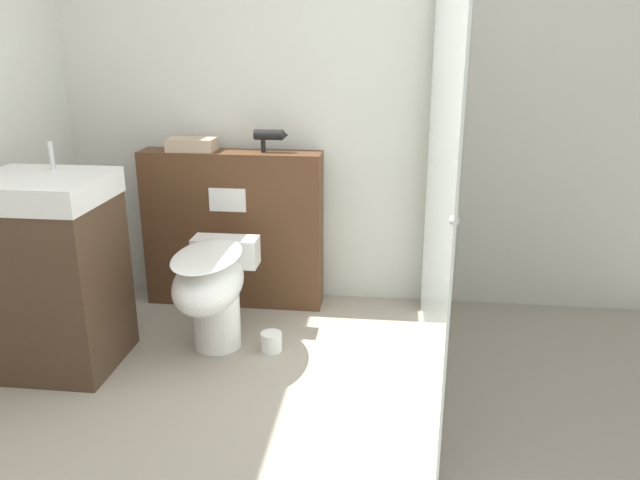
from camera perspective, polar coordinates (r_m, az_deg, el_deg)
The scene contains 8 objects.
wall_back at distance 3.81m, azimuth -0.67°, elevation 12.74°, with size 8.00×0.06×2.50m.
partition_panel at distance 3.87m, azimuth -7.91°, elevation 1.01°, with size 1.09×0.22×0.96m.
shower_glass at distance 2.89m, azimuth 10.82°, elevation 7.44°, with size 0.04×1.80×2.18m.
toilet at distance 3.31m, azimuth -9.80°, elevation -4.21°, with size 0.37×0.71×0.57m.
sink_vanity at distance 3.37m, azimuth -23.38°, elevation -2.79°, with size 0.61×0.55×1.12m.
hair_drier at distance 3.68m, azimuth -4.61°, elevation 9.49°, with size 0.20×0.06×0.13m.
folded_towel at distance 3.81m, azimuth -11.65°, elevation 8.55°, with size 0.28×0.16×0.08m.
spare_toilet_roll at distance 3.39m, azimuth -4.47°, elevation -9.25°, with size 0.11×0.11×0.10m.
Camera 1 is at (0.50, -1.86, 1.62)m, focal length 35.00 mm.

